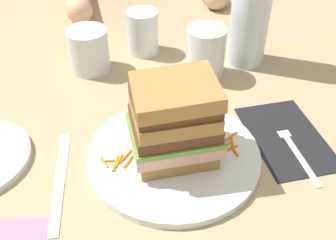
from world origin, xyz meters
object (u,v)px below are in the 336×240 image
object	(u,v)px
juice_glass	(205,55)
empty_tumbler_1	(89,50)
napkin_dark	(286,137)
fork	(293,145)
knife	(59,183)
main_plate	(172,155)
empty_tumbler_0	(143,32)
sandwich	(173,121)

from	to	relation	value
juice_glass	empty_tumbler_1	distance (m)	0.23
napkin_dark	fork	size ratio (longest dim) A/B	1.08
knife	empty_tumbler_1	xyz separation A→B (m)	(0.07, 0.30, 0.04)
fork	empty_tumbler_1	distance (m)	0.42
main_plate	fork	bearing A→B (deg)	-5.51
empty_tumbler_0	knife	bearing A→B (deg)	-118.54
napkin_dark	juice_glass	bearing A→B (deg)	109.56
napkin_dark	knife	bearing A→B (deg)	-177.43
main_plate	napkin_dark	xyz separation A→B (m)	(0.19, 0.00, -0.00)
sandwich	knife	xyz separation A→B (m)	(-0.17, -0.01, -0.07)
main_plate	empty_tumbler_0	size ratio (longest dim) A/B	2.92
fork	main_plate	bearing A→B (deg)	174.49
sandwich	empty_tumbler_1	bearing A→B (deg)	109.05
napkin_dark	empty_tumbler_0	distance (m)	0.37
knife	napkin_dark	bearing A→B (deg)	2.57
empty_tumbler_0	sandwich	bearing A→B (deg)	-92.85
napkin_dark	empty_tumbler_0	world-z (taller)	empty_tumbler_0
knife	empty_tumbler_0	size ratio (longest dim) A/B	2.22
main_plate	empty_tumbler_0	bearing A→B (deg)	87.16
sandwich	knife	world-z (taller)	sandwich
main_plate	knife	distance (m)	0.17
napkin_dark	fork	distance (m)	0.02
main_plate	knife	bearing A→B (deg)	-175.85
main_plate	juice_glass	bearing A→B (deg)	61.40
fork	juice_glass	size ratio (longest dim) A/B	1.69
juice_glass	empty_tumbler_1	size ratio (longest dim) A/B	1.16
napkin_dark	empty_tumbler_0	xyz separation A→B (m)	(-0.18, 0.33, 0.04)
fork	empty_tumbler_0	xyz separation A→B (m)	(-0.17, 0.35, 0.04)
fork	sandwich	bearing A→B (deg)	174.67
sandwich	empty_tumbler_1	size ratio (longest dim) A/B	1.55
knife	empty_tumbler_0	bearing A→B (deg)	61.46
knife	main_plate	bearing A→B (deg)	4.15
fork	knife	xyz separation A→B (m)	(-0.36, 0.01, -0.00)
knife	juice_glass	size ratio (longest dim) A/B	2.04
juice_glass	sandwich	bearing A→B (deg)	-118.55
sandwich	empty_tumbler_1	distance (m)	0.31
fork	knife	world-z (taller)	fork
sandwich	napkin_dark	bearing A→B (deg)	1.34
knife	empty_tumbler_0	world-z (taller)	empty_tumbler_0
empty_tumbler_1	main_plate	bearing A→B (deg)	-70.90
main_plate	sandwich	bearing A→B (deg)	-98.14
main_plate	empty_tumbler_0	xyz separation A→B (m)	(0.02, 0.33, 0.04)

